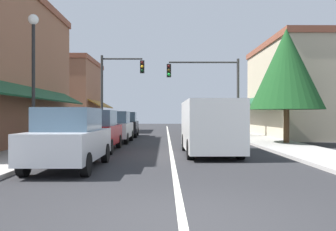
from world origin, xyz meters
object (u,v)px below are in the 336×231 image
(parked_car_far_left, at_px, (125,124))
(street_lamp_left_near, at_px, (33,63))
(tree_right_near, at_px, (286,69))
(parked_car_second_left, at_px, (96,131))
(parked_car_third_left, at_px, (115,127))
(parked_car_nearest_left, at_px, (69,139))
(traffic_signal_mast_arm, at_px, (213,83))
(traffic_signal_left_corner, at_px, (116,83))
(van_in_lane, at_px, (210,126))

(parked_car_far_left, xyz_separation_m, street_lamp_left_near, (-1.76, -13.01, 2.53))
(street_lamp_left_near, xyz_separation_m, tree_right_near, (10.92, 5.88, 0.54))
(parked_car_second_left, xyz_separation_m, tree_right_near, (9.27, 3.02, 3.07))
(parked_car_third_left, bearing_deg, parked_car_nearest_left, -89.45)
(traffic_signal_mast_arm, bearing_deg, traffic_signal_left_corner, 171.64)
(parked_car_third_left, xyz_separation_m, parked_car_far_left, (-0.00, 5.27, 0.00))
(parked_car_far_left, height_order, traffic_signal_left_corner, traffic_signal_left_corner)
(van_in_lane, bearing_deg, tree_right_near, 43.45)
(traffic_signal_left_corner, bearing_deg, van_in_lane, -65.12)
(parked_car_second_left, xyz_separation_m, street_lamp_left_near, (-1.65, -2.86, 2.53))
(parked_car_nearest_left, relative_size, parked_car_second_left, 1.00)
(parked_car_second_left, height_order, parked_car_far_left, same)
(parked_car_second_left, relative_size, parked_car_third_left, 1.00)
(parked_car_third_left, bearing_deg, traffic_signal_left_corner, 97.60)
(parked_car_third_left, height_order, tree_right_near, tree_right_near)
(traffic_signal_mast_arm, bearing_deg, parked_car_third_left, -145.55)
(traffic_signal_mast_arm, bearing_deg, parked_car_second_left, -124.51)
(traffic_signal_mast_arm, xyz_separation_m, tree_right_near, (3.01, -6.08, 0.21))
(traffic_signal_left_corner, xyz_separation_m, street_lamp_left_near, (-1.08, -12.97, -0.45))
(parked_car_third_left, distance_m, traffic_signal_left_corner, 6.05)
(traffic_signal_mast_arm, bearing_deg, street_lamp_left_near, -123.48)
(parked_car_second_left, xyz_separation_m, parked_car_far_left, (0.11, 10.15, 0.00))
(parked_car_third_left, xyz_separation_m, traffic_signal_mast_arm, (6.15, 4.22, 2.86))
(parked_car_third_left, xyz_separation_m, tree_right_near, (9.16, -1.87, 3.07))
(parked_car_far_left, distance_m, traffic_signal_mast_arm, 6.87)
(parked_car_nearest_left, bearing_deg, van_in_lane, 39.78)
(van_in_lane, bearing_deg, parked_car_nearest_left, -141.24)
(traffic_signal_mast_arm, distance_m, tree_right_near, 6.79)
(parked_car_second_left, relative_size, traffic_signal_mast_arm, 0.75)
(parked_car_far_left, distance_m, traffic_signal_left_corner, 3.05)
(parked_car_second_left, bearing_deg, traffic_signal_left_corner, 93.20)
(traffic_signal_left_corner, xyz_separation_m, tree_right_near, (9.85, -7.09, 0.10))
(parked_car_nearest_left, bearing_deg, traffic_signal_left_corner, 93.60)
(parked_car_nearest_left, height_order, parked_car_far_left, same)
(parked_car_nearest_left, height_order, traffic_signal_mast_arm, traffic_signal_mast_arm)
(parked_car_second_left, relative_size, tree_right_near, 0.68)
(van_in_lane, xyz_separation_m, traffic_signal_mast_arm, (1.53, 10.44, 2.59))
(parked_car_nearest_left, distance_m, tree_right_near, 12.51)
(parked_car_nearest_left, distance_m, parked_car_second_left, 5.02)
(traffic_signal_mast_arm, xyz_separation_m, street_lamp_left_near, (-7.91, -11.96, -0.33))
(traffic_signal_left_corner, bearing_deg, parked_car_third_left, -82.48)
(traffic_signal_left_corner, bearing_deg, street_lamp_left_near, -94.74)
(parked_car_nearest_left, height_order, tree_right_near, tree_right_near)
(traffic_signal_mast_arm, bearing_deg, parked_car_nearest_left, -113.24)
(parked_car_third_left, height_order, traffic_signal_left_corner, traffic_signal_left_corner)
(parked_car_second_left, height_order, traffic_signal_mast_arm, traffic_signal_mast_arm)
(street_lamp_left_near, bearing_deg, traffic_signal_left_corner, 85.26)
(parked_car_nearest_left, bearing_deg, tree_right_near, 42.21)
(parked_car_third_left, distance_m, street_lamp_left_near, 8.34)
(traffic_signal_left_corner, bearing_deg, traffic_signal_mast_arm, -8.36)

